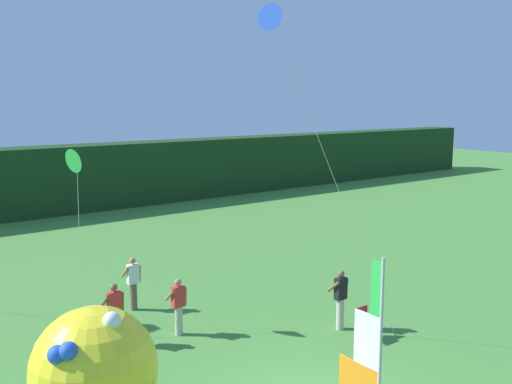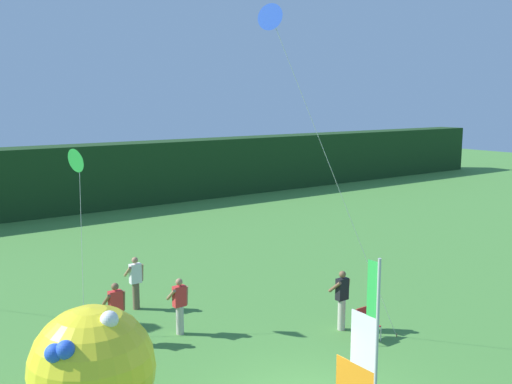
% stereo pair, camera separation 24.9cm
% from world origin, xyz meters
% --- Properties ---
extents(distant_treeline, '(80.00, 2.40, 3.90)m').
position_xyz_m(distant_treeline, '(0.00, 25.18, 1.95)').
color(distant_treeline, '#193819').
rests_on(distant_treeline, ground).
extents(banner_flag, '(0.06, 1.03, 3.88)m').
position_xyz_m(banner_flag, '(-0.29, -1.71, 1.86)').
color(banner_flag, '#B7B7BC').
rests_on(banner_flag, ground).
extents(person_near_banner, '(0.55, 0.48, 1.76)m').
position_xyz_m(person_near_banner, '(3.64, 2.84, 0.94)').
color(person_near_banner, '#B7B2A3').
rests_on(person_near_banner, ground).
extents(person_mid_field, '(0.55, 0.48, 1.70)m').
position_xyz_m(person_mid_field, '(-0.43, 7.91, 0.91)').
color(person_mid_field, brown).
rests_on(person_mid_field, ground).
extents(person_far_left, '(0.55, 0.48, 1.73)m').
position_xyz_m(person_far_left, '(-2.01, 5.73, 0.93)').
color(person_far_left, black).
rests_on(person_far_left, ground).
extents(person_far_right, '(0.55, 0.48, 1.64)m').
position_xyz_m(person_far_right, '(-0.28, 5.33, 0.87)').
color(person_far_right, '#B7B2A3').
rests_on(person_far_right, ground).
extents(inflatable_balloon, '(2.54, 2.54, 2.59)m').
position_xyz_m(inflatable_balloon, '(-4.00, 2.17, 1.28)').
color(inflatable_balloon, yellow).
rests_on(inflatable_balloon, ground).
extents(folding_chair, '(0.51, 0.51, 0.89)m').
position_xyz_m(folding_chair, '(3.69, 1.94, 0.51)').
color(folding_chair, '#BCBCC1').
rests_on(folding_chair, ground).
extents(kite_green_delta_0, '(0.72, 1.35, 5.28)m').
position_xyz_m(kite_green_delta_0, '(-2.18, 7.54, 4.90)').
color(kite_green_delta_0, brown).
rests_on(kite_green_delta_0, ground).
extents(kite_blue_delta_1, '(3.80, 1.69, 8.88)m').
position_xyz_m(kite_blue_delta_1, '(1.09, 2.84, 8.48)').
color(kite_blue_delta_1, brown).
rests_on(kite_blue_delta_1, ground).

